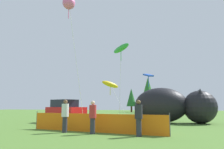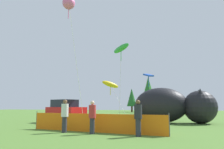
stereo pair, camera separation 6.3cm
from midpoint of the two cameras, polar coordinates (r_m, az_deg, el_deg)
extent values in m
plane|color=#4C752D|center=(16.08, -2.40, -13.69)|extent=(120.00, 120.00, 0.00)
cube|color=red|center=(21.06, -11.96, -9.90)|extent=(4.37, 3.34, 1.16)
cube|color=#1E232D|center=(21.21, -12.21, -7.38)|extent=(2.69, 2.45, 0.70)
cylinder|color=black|center=(20.69, -7.90, -11.51)|extent=(0.67, 0.50, 0.62)
cylinder|color=black|center=(19.57, -11.93, -11.62)|extent=(0.67, 0.50, 0.62)
cylinder|color=black|center=(22.60, -12.06, -11.12)|extent=(0.67, 0.50, 0.62)
cylinder|color=black|center=(21.58, -15.93, -11.14)|extent=(0.67, 0.50, 0.62)
cube|color=black|center=(14.17, 2.10, -12.76)|extent=(0.63, 0.63, 0.03)
cube|color=black|center=(14.28, 1.27, -11.83)|extent=(0.17, 0.46, 0.45)
cylinder|color=#A5A5AD|center=(14.26, 3.31, -13.56)|extent=(0.02, 0.02, 0.42)
cylinder|color=#A5A5AD|center=(13.90, 2.39, -13.71)|extent=(0.02, 0.02, 0.42)
cylinder|color=#A5A5AD|center=(14.48, 1.82, -13.49)|extent=(0.02, 0.02, 0.42)
cylinder|color=#A5A5AD|center=(14.12, 0.89, -13.63)|extent=(0.02, 0.02, 0.42)
ellipsoid|color=black|center=(20.90, 12.74, -7.81)|extent=(4.94, 3.38, 3.21)
ellipsoid|color=white|center=(20.91, 12.80, -9.78)|extent=(3.17, 2.52, 1.44)
sphere|color=black|center=(20.86, 22.11, -7.86)|extent=(2.89, 2.89, 2.89)
cone|color=black|center=(21.60, 21.75, -4.79)|extent=(0.81, 0.81, 0.87)
cone|color=black|center=(20.16, 22.15, -4.58)|extent=(0.81, 0.81, 0.87)
cube|color=orange|center=(13.33, -4.72, -12.50)|extent=(8.78, 1.41, 1.08)
cylinder|color=#4C4C51|center=(15.98, -18.99, -11.17)|extent=(0.05, 0.05, 1.19)
cylinder|color=#4C4C51|center=(11.80, 14.89, -12.57)|extent=(0.05, 0.05, 1.19)
cylinder|color=#2D2D38|center=(11.55, 7.04, -13.64)|extent=(0.28, 0.28, 0.88)
cylinder|color=#26262D|center=(11.50, 6.97, -9.63)|extent=(0.40, 0.40, 0.73)
sphere|color=brown|center=(11.50, 6.93, -7.20)|extent=(0.24, 0.24, 0.24)
cylinder|color=#2D2D38|center=(12.49, -5.07, -13.27)|extent=(0.27, 0.27, 0.87)
cylinder|color=#B72D2D|center=(12.45, -5.02, -9.60)|extent=(0.40, 0.40, 0.73)
sphere|color=beige|center=(12.44, -4.99, -7.39)|extent=(0.24, 0.24, 0.24)
cylinder|color=#2D2D38|center=(13.40, -12.19, -12.68)|extent=(0.28, 0.28, 0.91)
cylinder|color=silver|center=(13.35, -12.08, -9.11)|extent=(0.42, 0.42, 0.76)
sphere|color=brown|center=(13.35, -12.02, -6.95)|extent=(0.25, 0.25, 0.25)
cylinder|color=silver|center=(24.32, 8.03, -5.86)|extent=(1.34, 1.27, 4.98)
cube|color=blue|center=(25.07, 9.59, -0.18)|extent=(1.24, 1.22, 0.49)
cylinder|color=blue|center=(24.99, 9.63, -1.77)|extent=(0.06, 0.06, 1.20)
cylinder|color=silver|center=(18.06, -9.15, 2.49)|extent=(0.57, 2.30, 9.72)
sphere|color=pink|center=(18.72, -11.14, 17.84)|extent=(1.01, 1.01, 1.01)
cylinder|color=pink|center=(18.43, -11.20, 15.88)|extent=(0.06, 0.06, 1.20)
cylinder|color=silver|center=(25.30, 1.89, -7.00)|extent=(2.53, 1.51, 4.12)
ellipsoid|color=yellow|center=(26.46, -0.37, -2.60)|extent=(2.09, 2.04, 1.17)
cylinder|color=yellow|center=(26.40, -0.37, -4.12)|extent=(0.06, 0.06, 1.20)
cylinder|color=silver|center=(22.61, 2.23, -2.59)|extent=(0.40, 0.65, 7.48)
ellipsoid|color=green|center=(22.94, 2.44, 6.82)|extent=(2.52, 2.72, 0.86)
cylinder|color=green|center=(22.77, 2.45, 5.12)|extent=(0.06, 0.06, 1.20)
cylinder|color=brown|center=(54.24, 5.25, -9.00)|extent=(0.44, 0.44, 1.38)
cone|color=#236028|center=(54.27, 5.21, -5.95)|extent=(2.42, 2.42, 4.40)
cylinder|color=brown|center=(55.37, 9.63, -8.55)|extent=(0.66, 0.66, 2.07)
cone|color=#2D6B2D|center=(55.49, 9.53, -4.06)|extent=(3.64, 3.64, 6.61)
cylinder|color=brown|center=(44.36, 9.56, -9.03)|extent=(0.49, 0.49, 1.54)
cone|color=#236028|center=(44.42, 9.46, -4.87)|extent=(2.70, 2.70, 4.91)
camera|label=1|loc=(0.03, -89.91, -0.01)|focal=35.00mm
camera|label=2|loc=(0.03, 90.09, 0.01)|focal=35.00mm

